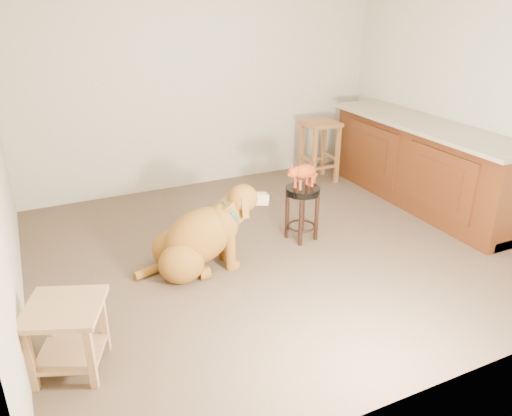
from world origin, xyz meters
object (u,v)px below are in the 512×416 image
padded_stool (302,203)px  tabby_kitten (303,173)px  side_table (67,328)px  wood_stool (319,150)px  golden_retriever (200,239)px

padded_stool → tabby_kitten: 0.31m
side_table → tabby_kitten: size_ratio=1.42×
padded_stool → side_table: bearing=-156.7°
wood_stool → side_table: wood_stool is taller
golden_retriever → wood_stool: bearing=39.1°
padded_stool → golden_retriever: bearing=-173.3°
side_table → tabby_kitten: bearing=23.4°
padded_stool → tabby_kitten: bearing=-174.5°
side_table → tabby_kitten: 2.48m
padded_stool → wood_stool: bearing=52.6°
wood_stool → tabby_kitten: bearing=-127.7°
wood_stool → golden_retriever: (-2.11, -1.46, -0.11)m
tabby_kitten → padded_stool: bearing=-5.7°
padded_stool → wood_stool: size_ratio=0.70×
padded_stool → side_table: 2.46m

